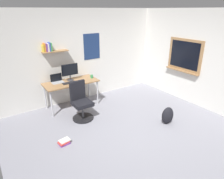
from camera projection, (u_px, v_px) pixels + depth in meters
The scene contains 12 objects.
ground_plane at pixel (135, 134), 4.43m from camera, with size 5.20×5.20×0.00m, color gray.
wall_back at pixel (82, 56), 5.82m from camera, with size 5.00×0.30×2.60m.
wall_right at pixel (208, 61), 5.24m from camera, with size 0.22×5.00×2.60m.
desk at pixel (71, 84), 5.45m from camera, with size 1.45×0.65×0.74m.
office_chair at pixel (81, 103), 4.94m from camera, with size 0.52×0.52×0.95m.
laptop at pixel (57, 80), 5.35m from camera, with size 0.31×0.21×0.23m.
monitor_primary at pixel (70, 71), 5.42m from camera, with size 0.46×0.17×0.46m.
keyboard at pixel (70, 83), 5.32m from camera, with size 0.37×0.13×0.02m, color black.
computer_mouse at pixel (79, 81), 5.46m from camera, with size 0.10×0.06×0.03m, color #262628.
coffee_mug at pixel (92, 76), 5.71m from camera, with size 0.08×0.08×0.09m, color #338C4C.
backpack at pixel (168, 115), 4.77m from camera, with size 0.32×0.22×0.42m, color black.
book_stack_on_floor at pixel (64, 142), 4.08m from camera, with size 0.26×0.20×0.09m.
Camera 1 is at (-2.52, -2.82, 2.56)m, focal length 32.12 mm.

